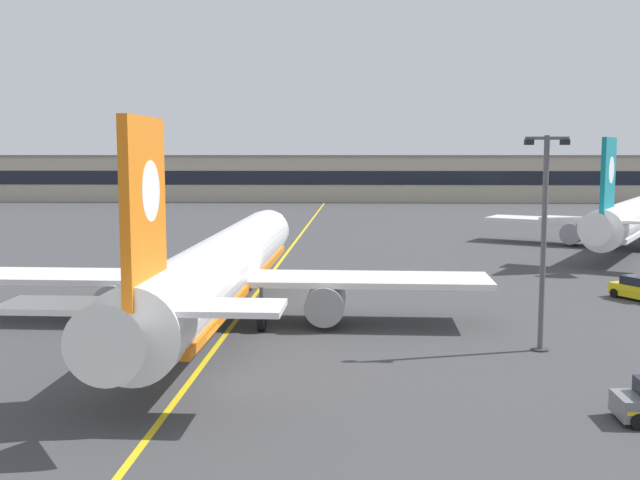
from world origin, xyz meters
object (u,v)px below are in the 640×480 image
at_px(airliner_foreground, 223,268).
at_px(safety_cone_by_nose_gear, 282,274).
at_px(apron_lamp_post, 544,239).
at_px(airliner_background, 634,218).

bearing_deg(airliner_foreground, safety_cone_by_nose_gear, 82.90).
distance_m(apron_lamp_post, safety_cone_by_nose_gear, 28.17).
relative_size(airliner_foreground, apron_lamp_post, 3.73).
bearing_deg(airliner_background, safety_cone_by_nose_gear, -151.49).
height_order(airliner_foreground, safety_cone_by_nose_gear, airliner_foreground).
distance_m(airliner_foreground, airliner_background, 52.88).
bearing_deg(safety_cone_by_nose_gear, apron_lamp_post, -56.20).
xyz_separation_m(airliner_foreground, apron_lamp_post, (17.50, -5.76, 2.49)).
bearing_deg(apron_lamp_post, airliner_background, 64.16).
relative_size(airliner_foreground, airliner_background, 1.11).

